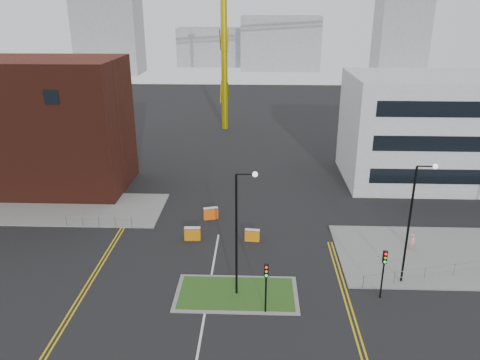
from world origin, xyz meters
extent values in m
cube|color=slate|center=(-20.00, 22.00, 0.06)|extent=(28.00, 8.00, 0.12)
cube|color=slate|center=(2.00, 8.00, 0.04)|extent=(8.60, 4.60, 0.08)
cube|color=#29541C|center=(2.00, 8.00, 0.06)|extent=(8.00, 4.00, 0.12)
cube|color=#461A11|center=(-20.00, 28.00, 7.00)|extent=(18.00, 10.00, 14.00)
cube|color=black|center=(-16.00, 22.98, 11.00)|extent=(1.40, 0.10, 1.40)
cube|color=silver|center=(26.00, 32.00, 6.00)|extent=(25.00, 12.00, 12.00)
cube|color=black|center=(26.00, 25.98, 2.50)|extent=(22.00, 0.10, 1.60)
cylinder|color=#BBA90B|center=(-2.00, 55.00, 17.27)|extent=(1.00, 1.00, 34.54)
cylinder|color=black|center=(2.00, 8.00, 4.50)|extent=(0.16, 0.16, 9.00)
cylinder|color=black|center=(2.60, 8.00, 9.00)|extent=(1.20, 0.10, 0.10)
sphere|color=silver|center=(3.20, 8.00, 9.00)|extent=(0.36, 0.36, 0.36)
cylinder|color=black|center=(14.00, 10.00, 4.50)|extent=(0.16, 0.16, 9.00)
cylinder|color=black|center=(14.60, 10.00, 9.00)|extent=(1.20, 0.10, 0.10)
sphere|color=silver|center=(15.20, 10.00, 9.00)|extent=(0.36, 0.36, 0.36)
cylinder|color=black|center=(4.00, 6.00, 1.50)|extent=(0.12, 0.12, 3.00)
cube|color=black|center=(4.00, 6.00, 3.20)|extent=(0.28, 0.22, 0.90)
sphere|color=red|center=(4.00, 5.87, 3.50)|extent=(0.18, 0.18, 0.18)
sphere|color=orange|center=(4.00, 5.87, 3.20)|extent=(0.18, 0.18, 0.18)
sphere|color=#0CCC33|center=(4.00, 5.87, 2.90)|extent=(0.18, 0.18, 0.18)
cylinder|color=black|center=(12.00, 8.00, 1.50)|extent=(0.12, 0.12, 3.00)
cube|color=black|center=(12.00, 8.00, 3.20)|extent=(0.28, 0.22, 0.90)
sphere|color=red|center=(12.00, 7.87, 3.50)|extent=(0.18, 0.18, 0.18)
sphere|color=orange|center=(12.00, 7.87, 3.20)|extent=(0.18, 0.18, 0.18)
sphere|color=#0CCC33|center=(12.00, 7.87, 2.90)|extent=(0.18, 0.18, 0.18)
cylinder|color=gray|center=(-11.00, 18.00, 1.05)|extent=(6.00, 0.04, 0.04)
cylinder|color=gray|center=(-11.00, 18.00, 0.55)|extent=(6.00, 0.04, 0.04)
cylinder|color=gray|center=(-14.00, 18.00, 0.55)|extent=(0.05, 0.05, 1.10)
cylinder|color=gray|center=(-8.00, 18.00, 0.55)|extent=(0.05, 0.05, 1.10)
cylinder|color=gray|center=(11.00, 9.00, 0.55)|extent=(0.05, 0.05, 1.10)
cube|color=silver|center=(0.00, 2.00, 0.01)|extent=(0.15, 30.00, 0.01)
cube|color=gold|center=(-9.00, 10.00, 0.01)|extent=(0.12, 24.00, 0.01)
cube|color=gold|center=(-8.70, 10.00, 0.01)|extent=(0.12, 24.00, 0.01)
cube|color=gold|center=(9.50, 6.00, 0.01)|extent=(0.12, 20.00, 0.01)
cube|color=gold|center=(9.80, 6.00, 0.01)|extent=(0.12, 20.00, 0.01)
cube|color=gray|center=(-40.00, 120.00, 11.00)|extent=(18.00, 12.00, 22.00)
cube|color=gray|center=(10.00, 130.00, 8.00)|extent=(24.00, 12.00, 16.00)
cube|color=gray|center=(45.00, 125.00, 14.00)|extent=(14.00, 12.00, 28.00)
cube|color=gray|center=(-8.00, 140.00, 6.00)|extent=(30.00, 12.00, 12.00)
imported|color=pink|center=(16.22, 14.74, 0.77)|extent=(0.66, 0.57, 1.53)
cube|color=orange|center=(-2.17, 16.00, 0.57)|extent=(1.39, 0.51, 1.15)
cube|color=silver|center=(-2.17, 16.00, 1.09)|extent=(1.39, 0.51, 0.14)
cube|color=orange|center=(3.00, 16.00, 0.52)|extent=(1.30, 0.55, 1.05)
cube|color=silver|center=(3.00, 16.00, 1.00)|extent=(1.30, 0.55, 0.13)
cube|color=#FF600E|center=(-1.00, 20.24, 0.57)|extent=(1.43, 0.82, 1.13)
cube|color=silver|center=(-1.00, 20.24, 1.08)|extent=(1.43, 0.82, 0.14)
camera|label=1|loc=(3.30, -19.92, 19.10)|focal=35.00mm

